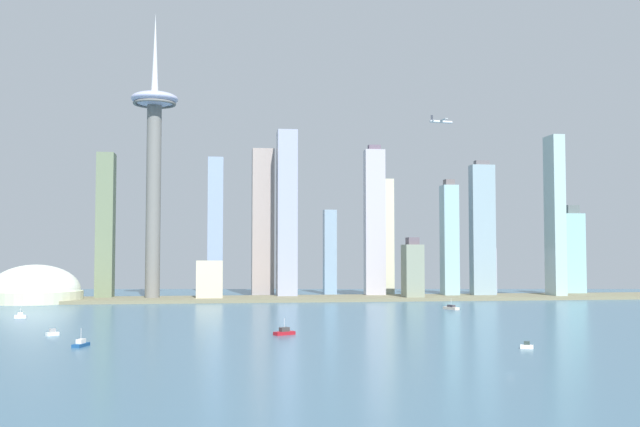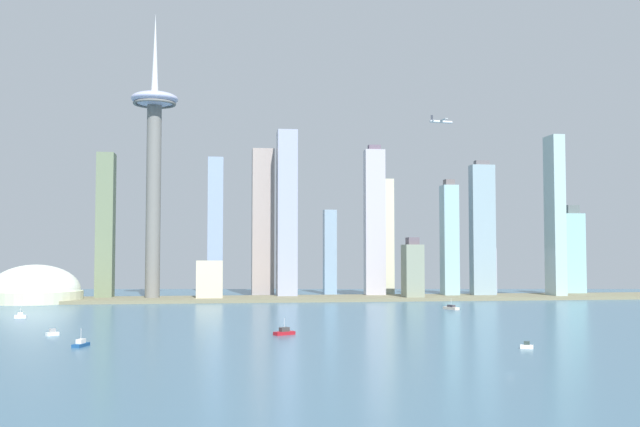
{
  "view_description": "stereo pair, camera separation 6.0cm",
  "coord_description": "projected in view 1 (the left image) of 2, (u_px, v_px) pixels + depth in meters",
  "views": [
    {
      "loc": [
        -115.99,
        -283.57,
        46.92
      ],
      "look_at": [
        -12.93,
        442.9,
        86.61
      ],
      "focal_mm": 42.01,
      "sensor_mm": 36.0,
      "label": 1
    },
    {
      "loc": [
        -115.93,
        -283.57,
        46.92
      ],
      "look_at": [
        -12.93,
        442.9,
        86.61
      ],
      "focal_mm": 42.01,
      "sensor_mm": 36.0,
      "label": 2
    }
  ],
  "objects": [
    {
      "name": "skyscraper_11",
      "position": [
        374.0,
        223.0,
        805.7
      ],
      "size": [
        21.54,
        13.79,
        164.69
      ],
      "color": "#B1ADB8",
      "rests_on": "ground"
    },
    {
      "name": "skyscraper_12",
      "position": [
        287.0,
        214.0,
        792.13
      ],
      "size": [
        20.77,
        24.7,
        177.94
      ],
      "color": "#989FB9",
      "rests_on": "ground"
    },
    {
      "name": "skyscraper_5",
      "position": [
        487.0,
        270.0,
        871.05
      ],
      "size": [
        20.15,
        12.79,
        58.14
      ],
      "color": "#B0A9C0",
      "rests_on": "ground"
    },
    {
      "name": "skyscraper_3",
      "position": [
        386.0,
        237.0,
        833.65
      ],
      "size": [
        16.45,
        14.11,
        130.5
      ],
      "color": "beige",
      "rests_on": "ground"
    },
    {
      "name": "airplane",
      "position": [
        441.0,
        121.0,
        756.76
      ],
      "size": [
        24.61,
        26.8,
        7.63
      ],
      "rotation": [
        0.0,
        0.0,
        0.14
      ],
      "color": "silver"
    },
    {
      "name": "skyscraper_6",
      "position": [
        215.0,
        226.0,
        853.03
      ],
      "size": [
        17.39,
        12.81,
        157.58
      ],
      "color": "#869EC2",
      "rests_on": "ground"
    },
    {
      "name": "stadium_dome",
      "position": [
        35.0,
        292.0,
        720.32
      ],
      "size": [
        89.27,
        89.27,
        50.58
      ],
      "color": "beige",
      "rests_on": "ground"
    },
    {
      "name": "skyscraper_9",
      "position": [
        263.0,
        223.0,
        822.57
      ],
      "size": [
        23.96,
        18.92,
        162.6
      ],
      "color": "gray",
      "rests_on": "ground"
    },
    {
      "name": "skyscraper_7",
      "position": [
        449.0,
        240.0,
        802.09
      ],
      "size": [
        16.45,
        18.12,
        126.94
      ],
      "color": "#8FB6BE",
      "rests_on": "ground"
    },
    {
      "name": "skyscraper_8",
      "position": [
        330.0,
        252.0,
        868.93
      ],
      "size": [
        14.41,
        14.31,
        98.1
      ],
      "color": "#84A0B8",
      "rests_on": "ground"
    },
    {
      "name": "boat_5",
      "position": [
        81.0,
        344.0,
        378.8
      ],
      "size": [
        7.61,
        12.63,
        9.27
      ],
      "rotation": [
        0.0,
        0.0,
        4.42
      ],
      "color": "navy",
      "rests_on": "ground"
    },
    {
      "name": "boat_2",
      "position": [
        284.0,
        332.0,
        433.39
      ],
      "size": [
        13.3,
        10.21,
        9.8
      ],
      "rotation": [
        0.0,
        0.0,
        3.64
      ],
      "color": "#A61720",
      "rests_on": "ground"
    },
    {
      "name": "observation_tower",
      "position": [
        154.0,
        148.0,
        757.23
      ],
      "size": [
        47.37,
        47.37,
        292.85
      ],
      "color": "slate",
      "rests_on": "ground"
    },
    {
      "name": "waterfront_pier",
      "position": [
        328.0,
        298.0,
        765.41
      ],
      "size": [
        744.49,
        78.45,
        3.13
      ],
      "primitive_type": "cube",
      "color": "#767155",
      "rests_on": "ground"
    },
    {
      "name": "skyscraper_2",
      "position": [
        555.0,
        217.0,
        797.08
      ],
      "size": [
        12.93,
        26.3,
        173.37
      ],
      "color": "#9DBAB8",
      "rests_on": "ground"
    },
    {
      "name": "skyscraper_13",
      "position": [
        413.0,
        271.0,
        761.31
      ],
      "size": [
        18.63,
        22.84,
        63.66
      ],
      "color": "gray",
      "rests_on": "ground"
    },
    {
      "name": "skyscraper_4",
      "position": [
        209.0,
        281.0,
        746.78
      ],
      "size": [
        26.13,
        17.18,
        40.26
      ],
      "color": "beige",
      "rests_on": "ground"
    },
    {
      "name": "skyscraper_10",
      "position": [
        105.0,
        226.0,
        764.04
      ],
      "size": [
        17.23,
        23.42,
        150.16
      ],
      "color": "#637456",
      "rests_on": "ground"
    },
    {
      "name": "boat_1",
      "position": [
        451.0,
        308.0,
        632.35
      ],
      "size": [
        10.2,
        17.13,
        9.27
      ],
      "rotation": [
        0.0,
        0.0,
        5.07
      ],
      "color": "beige",
      "rests_on": "ground"
    },
    {
      "name": "boat_7",
      "position": [
        527.0,
        346.0,
        370.29
      ],
      "size": [
        6.54,
        4.97,
        3.64
      ],
      "rotation": [
        0.0,
        0.0,
        2.65
      ],
      "color": "white",
      "rests_on": "ground"
    },
    {
      "name": "boat_3",
      "position": [
        20.0,
        316.0,
        545.82
      ],
      "size": [
        8.15,
        3.06,
        7.43
      ],
      "rotation": [
        0.0,
        0.0,
        3.25
      ],
      "color": "white",
      "rests_on": "ground"
    },
    {
      "name": "skyscraper_0",
      "position": [
        572.0,
        253.0,
        844.08
      ],
      "size": [
        23.13,
        19.93,
        101.77
      ],
      "color": "#88B9BB",
      "rests_on": "ground"
    },
    {
      "name": "boat_4",
      "position": [
        52.0,
        333.0,
        428.5
      ],
      "size": [
        7.2,
        6.55,
        4.11
      ],
      "rotation": [
        0.0,
        0.0,
        0.69
      ],
      "color": "white",
      "rests_on": "ground"
    },
    {
      "name": "skyscraper_1",
      "position": [
        482.0,
        230.0,
        803.6
      ],
      "size": [
        25.19,
        14.09,
        147.48
      ],
      "color": "#869FAA",
      "rests_on": "ground"
    },
    {
      "name": "ground_plane",
      "position": [
        511.0,
        373.0,
        294.08
      ],
      "size": [
        6000.0,
        6000.0,
        0.0
      ],
      "primitive_type": "plane",
      "color": "#3F657D"
    }
  ]
}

